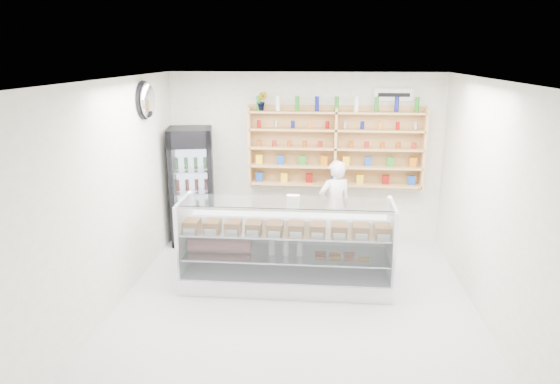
# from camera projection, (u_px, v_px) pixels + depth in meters

# --- Properties ---
(room) EXTENTS (5.00, 5.00, 5.00)m
(room) POSITION_uv_depth(u_px,v_px,m) (296.00, 200.00, 5.94)
(room) COLOR #BABBBF
(room) RESTS_ON ground
(display_counter) EXTENTS (2.81, 0.84, 1.22)m
(display_counter) POSITION_uv_depth(u_px,v_px,m) (286.00, 263.00, 6.76)
(display_counter) COLOR white
(display_counter) RESTS_ON floor
(shop_worker) EXTENTS (0.64, 0.54, 1.49)m
(shop_worker) POSITION_uv_depth(u_px,v_px,m) (335.00, 206.00, 7.91)
(shop_worker) COLOR silver
(shop_worker) RESTS_ON floor
(drinks_cooler) EXTENTS (0.81, 0.80, 1.93)m
(drinks_cooler) POSITION_uv_depth(u_px,v_px,m) (192.00, 186.00, 8.26)
(drinks_cooler) COLOR black
(drinks_cooler) RESTS_ON floor
(wall_shelving) EXTENTS (2.84, 0.28, 1.33)m
(wall_shelving) POSITION_uv_depth(u_px,v_px,m) (335.00, 149.00, 8.09)
(wall_shelving) COLOR tan
(wall_shelving) RESTS_ON back_wall
(potted_plant) EXTENTS (0.18, 0.16, 0.30)m
(potted_plant) POSITION_uv_depth(u_px,v_px,m) (262.00, 101.00, 7.99)
(potted_plant) COLOR #1E6626
(potted_plant) RESTS_ON wall_shelving
(security_mirror) EXTENTS (0.15, 0.50, 0.50)m
(security_mirror) POSITION_uv_depth(u_px,v_px,m) (148.00, 100.00, 7.00)
(security_mirror) COLOR silver
(security_mirror) RESTS_ON left_wall
(wall_sign) EXTENTS (0.62, 0.03, 0.20)m
(wall_sign) POSITION_uv_depth(u_px,v_px,m) (394.00, 95.00, 7.91)
(wall_sign) COLOR white
(wall_sign) RESTS_ON back_wall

